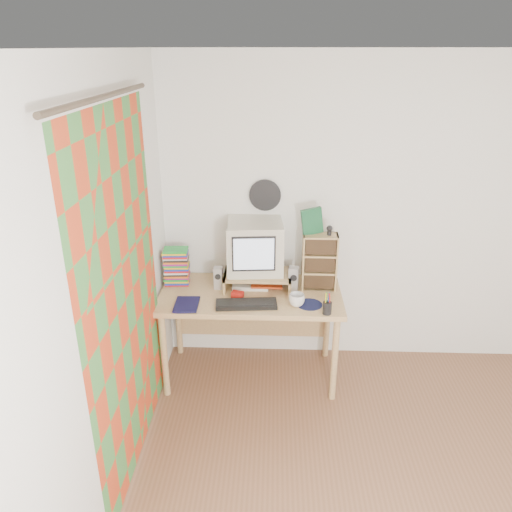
# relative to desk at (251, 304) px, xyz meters

# --- Properties ---
(ceiling) EXTENTS (3.50, 3.50, 0.00)m
(ceiling) POSITION_rel_desk_xyz_m (1.03, -1.44, 1.88)
(ceiling) COLOR white
(ceiling) RESTS_ON back_wall
(back_wall) EXTENTS (3.50, 0.00, 3.50)m
(back_wall) POSITION_rel_desk_xyz_m (1.03, 0.31, 0.63)
(back_wall) COLOR white
(back_wall) RESTS_ON floor
(left_wall) EXTENTS (0.00, 3.50, 3.50)m
(left_wall) POSITION_rel_desk_xyz_m (-0.72, -1.44, 0.63)
(left_wall) COLOR white
(left_wall) RESTS_ON floor
(curtain) EXTENTS (0.00, 2.20, 2.20)m
(curtain) POSITION_rel_desk_xyz_m (-0.68, -0.96, 0.53)
(curtain) COLOR #C63D1B
(curtain) RESTS_ON left_wall
(wall_disc) EXTENTS (0.25, 0.02, 0.25)m
(wall_disc) POSITION_rel_desk_xyz_m (0.10, 0.29, 0.81)
(wall_disc) COLOR black
(wall_disc) RESTS_ON back_wall
(desk) EXTENTS (1.40, 0.70, 0.75)m
(desk) POSITION_rel_desk_xyz_m (0.00, 0.00, 0.00)
(desk) COLOR #DAB575
(desk) RESTS_ON floor
(monitor_riser) EXTENTS (0.52, 0.30, 0.12)m
(monitor_riser) POSITION_rel_desk_xyz_m (0.05, 0.04, 0.23)
(monitor_riser) COLOR tan
(monitor_riser) RESTS_ON desk
(crt_monitor) EXTENTS (0.45, 0.45, 0.40)m
(crt_monitor) POSITION_rel_desk_xyz_m (0.03, 0.09, 0.45)
(crt_monitor) COLOR beige
(crt_monitor) RESTS_ON monitor_riser
(speaker_left) EXTENTS (0.07, 0.07, 0.18)m
(speaker_left) POSITION_rel_desk_xyz_m (-0.25, 0.01, 0.22)
(speaker_left) COLOR #B5B5BA
(speaker_left) RESTS_ON desk
(speaker_right) EXTENTS (0.08, 0.08, 0.20)m
(speaker_right) POSITION_rel_desk_xyz_m (0.33, -0.01, 0.23)
(speaker_right) COLOR #B5B5BA
(speaker_right) RESTS_ON desk
(keyboard) EXTENTS (0.46, 0.19, 0.03)m
(keyboard) POSITION_rel_desk_xyz_m (-0.02, -0.28, 0.15)
(keyboard) COLOR black
(keyboard) RESTS_ON desk
(dvd_stack) EXTENTS (0.20, 0.15, 0.27)m
(dvd_stack) POSITION_rel_desk_xyz_m (-0.59, 0.08, 0.27)
(dvd_stack) COLOR brown
(dvd_stack) RESTS_ON desk
(cd_rack) EXTENTS (0.27, 0.15, 0.44)m
(cd_rack) POSITION_rel_desk_xyz_m (0.53, 0.05, 0.36)
(cd_rack) COLOR tan
(cd_rack) RESTS_ON desk
(mug) EXTENTS (0.14, 0.14, 0.09)m
(mug) POSITION_rel_desk_xyz_m (0.35, -0.26, 0.18)
(mug) COLOR white
(mug) RESTS_ON desk
(diary) EXTENTS (0.22, 0.17, 0.04)m
(diary) POSITION_rel_desk_xyz_m (-0.55, -0.29, 0.16)
(diary) COLOR #10103B
(diary) RESTS_ON desk
(mousepad) EXTENTS (0.24, 0.24, 0.00)m
(mousepad) POSITION_rel_desk_xyz_m (0.44, -0.24, 0.14)
(mousepad) COLOR #0F1734
(mousepad) RESTS_ON desk
(pen_cup) EXTENTS (0.07, 0.07, 0.13)m
(pen_cup) POSITION_rel_desk_xyz_m (0.56, -0.37, 0.20)
(pen_cup) COLOR black
(pen_cup) RESTS_ON desk
(papers) EXTENTS (0.28, 0.21, 0.04)m
(papers) POSITION_rel_desk_xyz_m (0.04, 0.06, 0.15)
(papers) COLOR white
(papers) RESTS_ON desk
(red_box) EXTENTS (0.10, 0.08, 0.04)m
(red_box) POSITION_rel_desk_xyz_m (-0.09, -0.14, 0.16)
(red_box) COLOR red
(red_box) RESTS_ON desk
(game_box) EXTENTS (0.16, 0.07, 0.20)m
(game_box) POSITION_rel_desk_xyz_m (0.46, 0.07, 0.68)
(game_box) COLOR #185532
(game_box) RESTS_ON cd_rack
(webcam) EXTENTS (0.05, 0.05, 0.08)m
(webcam) POSITION_rel_desk_xyz_m (0.59, 0.04, 0.62)
(webcam) COLOR black
(webcam) RESTS_ON cd_rack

